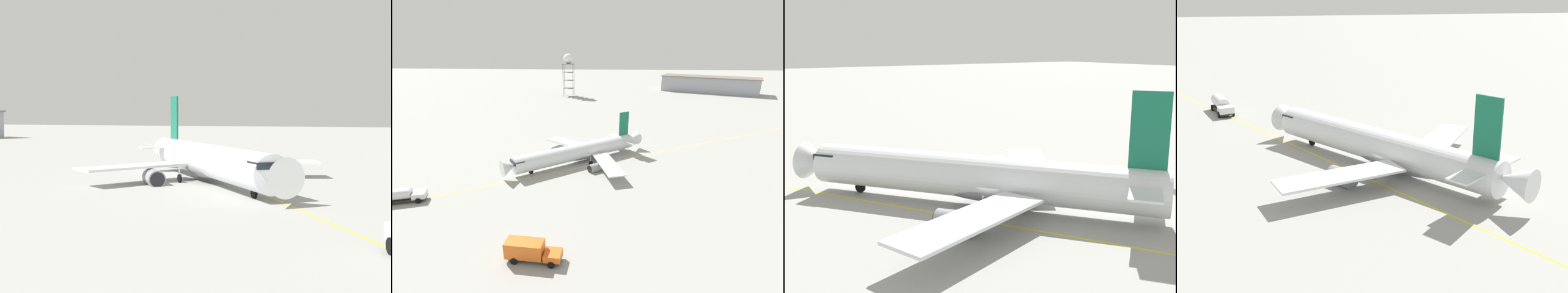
% 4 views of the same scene
% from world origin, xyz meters
% --- Properties ---
extents(ground_plane, '(600.00, 600.00, 0.00)m').
position_xyz_m(ground_plane, '(0.00, 0.00, 0.00)').
color(ground_plane, '#9E9E99').
extents(airliner_main, '(35.04, 28.62, 11.86)m').
position_xyz_m(airliner_main, '(1.83, -0.34, 2.74)').
color(airliner_main, silver).
rests_on(airliner_main, ground_plane).
extents(fuel_tanker_truck, '(8.71, 4.84, 2.87)m').
position_xyz_m(fuel_tanker_truck, '(34.93, 22.72, 1.56)').
color(fuel_tanker_truck, '#232326').
rests_on(fuel_tanker_truck, ground_plane).
extents(taxiway_centreline, '(159.36, 91.98, 0.01)m').
position_xyz_m(taxiway_centreline, '(-3.65, 0.74, 0.00)').
color(taxiway_centreline, yellow).
rests_on(taxiway_centreline, ground_plane).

